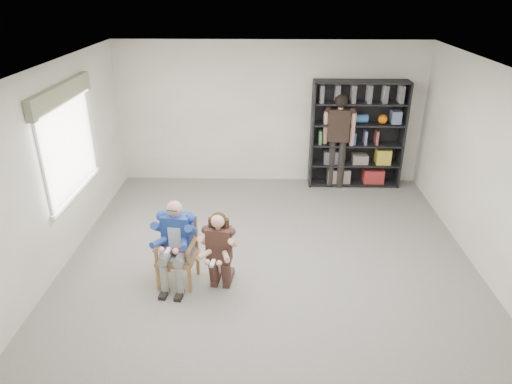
# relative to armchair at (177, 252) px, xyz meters

# --- Properties ---
(room_shell) EXTENTS (6.00, 7.00, 2.80)m
(room_shell) POSITION_rel_armchair_xyz_m (1.24, 0.11, 0.93)
(room_shell) COLOR beige
(room_shell) RESTS_ON ground
(floor) EXTENTS (6.00, 7.00, 0.01)m
(floor) POSITION_rel_armchair_xyz_m (1.24, 0.11, -0.47)
(floor) COLOR slate
(floor) RESTS_ON ground
(window_left) EXTENTS (0.16, 2.00, 1.75)m
(window_left) POSITION_rel_armchair_xyz_m (-1.71, 1.11, 1.16)
(window_left) COLOR silver
(window_left) RESTS_ON room_shell
(armchair) EXTENTS (0.61, 0.59, 0.95)m
(armchair) POSITION_rel_armchair_xyz_m (0.00, 0.00, 0.00)
(armchair) COLOR #A68445
(armchair) RESTS_ON floor
(seated_man) EXTENTS (0.61, 0.80, 1.23)m
(seated_man) POSITION_rel_armchair_xyz_m (0.00, -0.00, 0.14)
(seated_man) COLOR navy
(seated_man) RESTS_ON floor
(kneeling_woman) EXTENTS (0.56, 0.81, 1.13)m
(kneeling_woman) POSITION_rel_armchair_xyz_m (0.58, -0.12, 0.09)
(kneeling_woman) COLOR #3A2920
(kneeling_woman) RESTS_ON floor
(bookshelf) EXTENTS (1.80, 0.38, 2.10)m
(bookshelf) POSITION_rel_armchair_xyz_m (2.94, 3.39, 0.58)
(bookshelf) COLOR black
(bookshelf) RESTS_ON floor
(standing_man) EXTENTS (0.63, 0.43, 1.87)m
(standing_man) POSITION_rel_armchair_xyz_m (2.57, 3.27, 0.46)
(standing_man) COLOR black
(standing_man) RESTS_ON floor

